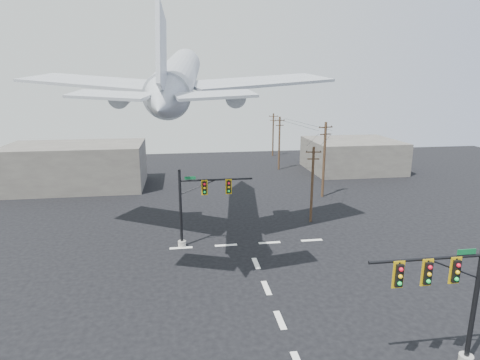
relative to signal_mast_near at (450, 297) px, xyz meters
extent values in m
plane|color=black|center=(-7.18, 5.31, -4.03)|extent=(120.00, 120.00, 0.00)
cube|color=white|center=(-7.18, 5.31, -4.02)|extent=(0.40, 2.00, 0.01)
cube|color=white|center=(-7.18, 9.31, -4.02)|extent=(0.40, 2.00, 0.01)
cube|color=white|center=(-7.18, 13.31, -4.02)|extent=(0.40, 2.00, 0.01)
cube|color=white|center=(-13.18, 17.31, -4.02)|extent=(2.00, 0.40, 0.01)
cube|color=white|center=(-9.18, 17.31, -4.02)|extent=(2.00, 0.40, 0.01)
cube|color=white|center=(-5.18, 17.31, -4.02)|extent=(2.00, 0.40, 0.01)
cube|color=white|center=(-1.18, 17.31, -4.02)|extent=(2.00, 0.40, 0.01)
cylinder|color=#9B968D|center=(1.45, 0.07, -3.77)|extent=(0.72, 0.72, 0.51)
cylinder|color=black|center=(1.45, 0.07, -0.44)|extent=(0.25, 0.25, 7.18)
cylinder|color=black|center=(-1.47, 0.07, 2.13)|extent=(5.85, 0.16, 0.16)
cylinder|color=black|center=(-0.01, 0.07, 1.51)|extent=(3.17, 0.08, 0.08)
cube|color=black|center=(-0.01, -0.09, 1.48)|extent=(0.35, 0.31, 1.13)
cube|color=#CB9D0B|center=(-0.01, -0.07, 1.48)|extent=(0.56, 0.04, 1.38)
sphere|color=red|center=(-0.01, -0.26, 1.84)|extent=(0.21, 0.21, 0.21)
sphere|color=yellow|center=(-0.01, -0.26, 1.48)|extent=(0.21, 0.21, 0.21)
sphere|color=#0CC23D|center=(-0.01, -0.26, 1.12)|extent=(0.21, 0.21, 0.21)
cube|color=black|center=(-1.47, -0.09, 1.48)|extent=(0.35, 0.31, 1.13)
cube|color=#CB9D0B|center=(-1.47, -0.07, 1.48)|extent=(0.56, 0.04, 1.38)
sphere|color=red|center=(-1.47, -0.26, 1.84)|extent=(0.21, 0.21, 0.21)
sphere|color=yellow|center=(-1.47, -0.26, 1.48)|extent=(0.21, 0.21, 0.21)
sphere|color=#0CC23D|center=(-1.47, -0.26, 1.12)|extent=(0.21, 0.21, 0.21)
cube|color=black|center=(-2.94, -0.09, 1.48)|extent=(0.35, 0.31, 1.13)
cube|color=#CB9D0B|center=(-2.94, -0.07, 1.48)|extent=(0.56, 0.04, 1.38)
sphere|color=red|center=(-2.94, -0.26, 1.84)|extent=(0.21, 0.21, 0.21)
sphere|color=yellow|center=(-2.94, -0.26, 1.48)|extent=(0.21, 0.21, 0.21)
sphere|color=#0CC23D|center=(-2.94, -0.26, 1.12)|extent=(0.21, 0.21, 0.21)
cube|color=#0D5C2D|center=(0.53, 0.00, 2.38)|extent=(0.97, 0.04, 0.27)
cylinder|color=#9B968D|center=(-13.09, 17.70, -3.78)|extent=(0.70, 0.70, 0.50)
cylinder|color=black|center=(-13.09, 17.70, -0.52)|extent=(0.24, 0.24, 7.01)
cylinder|color=black|center=(-9.93, 17.70, 1.98)|extent=(6.33, 0.16, 0.16)
cylinder|color=black|center=(-11.51, 17.70, 1.38)|extent=(3.39, 0.08, 0.08)
cube|color=black|center=(-10.98, 17.55, 1.35)|extent=(0.34, 0.30, 1.10)
cube|color=#CB9D0B|center=(-10.98, 17.57, 1.35)|extent=(0.55, 0.04, 1.35)
sphere|color=red|center=(-10.98, 17.38, 1.70)|extent=(0.20, 0.20, 0.20)
sphere|color=yellow|center=(-10.98, 17.38, 1.35)|extent=(0.20, 0.20, 0.20)
sphere|color=#0CC23D|center=(-10.98, 17.38, 1.00)|extent=(0.20, 0.20, 0.20)
cube|color=black|center=(-8.87, 17.55, 1.35)|extent=(0.34, 0.30, 1.10)
cube|color=#CB9D0B|center=(-8.87, 17.57, 1.35)|extent=(0.55, 0.04, 1.35)
sphere|color=red|center=(-8.87, 17.38, 1.70)|extent=(0.20, 0.20, 0.20)
sphere|color=yellow|center=(-8.87, 17.38, 1.35)|extent=(0.20, 0.20, 0.20)
sphere|color=#0CC23D|center=(-8.87, 17.38, 1.00)|extent=(0.20, 0.20, 0.20)
cube|color=#0D5C2D|center=(-12.19, 17.64, 2.23)|extent=(0.95, 0.04, 0.26)
cylinder|color=#4D3721|center=(0.31, 22.22, -0.07)|extent=(0.26, 0.26, 7.92)
cube|color=#4D3721|center=(0.31, 22.22, 3.37)|extent=(1.59, 0.30, 0.11)
cube|color=#4D3721|center=(0.31, 22.22, 2.66)|extent=(1.24, 0.26, 0.11)
cylinder|color=black|center=(-0.39, 22.31, 3.45)|extent=(0.09, 0.09, 0.11)
cylinder|color=black|center=(0.31, 22.22, 3.45)|extent=(0.09, 0.09, 0.11)
cylinder|color=black|center=(1.01, 22.14, 3.45)|extent=(0.09, 0.09, 0.11)
cylinder|color=#4D3721|center=(4.71, 30.96, 0.71)|extent=(0.32, 0.32, 9.47)
cube|color=#4D3721|center=(4.71, 30.96, 4.81)|extent=(1.89, 0.59, 0.13)
cube|color=#4D3721|center=(4.71, 30.96, 3.95)|extent=(1.48, 0.48, 0.13)
cylinder|color=black|center=(3.88, 30.75, 4.91)|extent=(0.11, 0.11, 0.13)
cylinder|color=black|center=(4.71, 30.96, 4.91)|extent=(0.11, 0.11, 0.13)
cylinder|color=black|center=(5.53, 31.16, 4.91)|extent=(0.11, 0.11, 0.13)
cylinder|color=#4D3721|center=(3.05, 47.45, 0.33)|extent=(0.30, 0.30, 8.71)
cube|color=#4D3721|center=(3.05, 47.45, 4.09)|extent=(1.77, 0.50, 0.12)
cube|color=#4D3721|center=(3.05, 47.45, 3.29)|extent=(1.38, 0.41, 0.12)
cylinder|color=black|center=(2.28, 47.28, 4.19)|extent=(0.10, 0.10, 0.12)
cylinder|color=black|center=(3.05, 47.45, 4.19)|extent=(0.10, 0.10, 0.12)
cylinder|color=black|center=(3.82, 47.62, 4.19)|extent=(0.10, 0.10, 0.12)
cylinder|color=#4D3721|center=(4.80, 59.53, 0.11)|extent=(0.29, 0.29, 8.28)
cube|color=#4D3721|center=(4.80, 59.53, 3.69)|extent=(1.62, 0.78, 0.11)
cube|color=#4D3721|center=(4.80, 59.53, 2.92)|extent=(1.27, 0.63, 0.11)
cylinder|color=black|center=(4.10, 59.83, 3.78)|extent=(0.10, 0.10, 0.11)
cylinder|color=black|center=(4.80, 59.53, 3.78)|extent=(0.10, 0.10, 0.11)
cylinder|color=black|center=(5.50, 59.23, 3.78)|extent=(0.10, 0.10, 0.11)
cylinder|color=black|center=(1.73, 26.59, 4.04)|extent=(4.28, 8.74, 0.03)
cylinder|color=black|center=(3.06, 39.20, 4.39)|extent=(1.63, 16.49, 0.03)
cylinder|color=black|center=(3.15, 53.49, 3.84)|extent=(1.81, 12.09, 0.03)
cylinder|color=black|center=(3.29, 26.59, 4.04)|extent=(4.57, 8.75, 0.03)
cylinder|color=black|center=(4.70, 39.20, 4.39)|extent=(1.75, 16.49, 0.03)
cylinder|color=black|center=(4.70, 53.49, 3.84)|extent=(1.75, 12.09, 0.03)
cylinder|color=#B2B9BF|center=(-12.86, 20.79, 10.76)|extent=(4.83, 20.37, 5.96)
cone|color=#B2B9BF|center=(-11.86, 32.81, 12.49)|extent=(3.56, 5.08, 3.76)
cone|color=#B2B9BF|center=(-13.87, 8.78, 9.03)|extent=(3.24, 5.01, 3.45)
cube|color=#B2B9BF|center=(-20.02, 20.06, 10.27)|extent=(13.36, 10.24, 0.88)
cube|color=#B2B9BF|center=(-5.93, 18.88, 10.27)|extent=(13.60, 8.61, 0.88)
cylinder|color=#B2B9BF|center=(-17.82, 20.88, 9.11)|extent=(2.06, 3.52, 2.21)
cylinder|color=#B2B9BF|center=(-7.96, 20.06, 9.11)|extent=(2.06, 3.52, 2.21)
cube|color=#B2B9BF|center=(-13.81, 9.45, 12.12)|extent=(0.62, 4.47, 5.65)
cube|color=#B2B9BF|center=(-16.98, 9.53, 9.50)|extent=(5.39, 3.72, 0.48)
cube|color=#B2B9BF|center=(-10.67, 9.00, 9.50)|extent=(5.25, 3.02, 0.48)
cube|color=slate|center=(-27.18, 40.31, -1.03)|extent=(18.00, 10.00, 6.00)
cube|color=slate|center=(14.82, 45.31, -1.53)|extent=(14.00, 12.00, 5.00)
camera|label=1|loc=(-12.83, -16.01, 10.36)|focal=30.00mm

